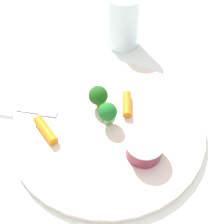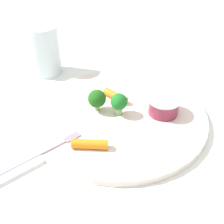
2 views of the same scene
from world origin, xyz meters
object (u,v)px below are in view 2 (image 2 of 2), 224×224
plate (119,116)px  carrot_stick_1 (90,144)px  broccoli_floret_1 (120,103)px  drinking_glass (44,50)px  broccoli_floret_0 (97,99)px  sauce_cup (164,106)px  carrot_stick_0 (116,96)px  fork (32,157)px

plate → carrot_stick_1: size_ratio=5.59×
broccoli_floret_1 → drinking_glass: bearing=-100.5°
broccoli_floret_0 → broccoli_floret_1: bearing=110.5°
sauce_cup → carrot_stick_0: 0.10m
carrot_stick_0 → broccoli_floret_1: bearing=44.8°
sauce_cup → broccoli_floret_1: bearing=-51.0°
carrot_stick_0 → fork: (0.20, -0.01, -0.01)m
sauce_cup → broccoli_floret_1: size_ratio=1.35×
plate → broccoli_floret_0: broccoli_floret_0 is taller
plate → drinking_glass: size_ratio=2.92×
broccoli_floret_0 → carrot_stick_1: size_ratio=0.73×
broccoli_floret_0 → fork: broccoli_floret_0 is taller
drinking_glass → plate: bearing=79.3°
plate → broccoli_floret_1: broccoli_floret_1 is taller
broccoli_floret_1 → drinking_glass: 0.24m
drinking_glass → carrot_stick_1: bearing=60.0°
broccoli_floret_0 → broccoli_floret_1: (-0.01, 0.04, 0.00)m
carrot_stick_0 → carrot_stick_1: (0.13, 0.05, 0.00)m
sauce_cup → drinking_glass: size_ratio=0.52×
plate → broccoli_floret_0: bearing=-69.6°
broccoli_floret_0 → broccoli_floret_1: same height
carrot_stick_1 → broccoli_floret_0: bearing=-147.7°
fork → carrot_stick_0: bearing=177.8°
plate → fork: bearing=-13.2°
carrot_stick_1 → broccoli_floret_1: bearing=-171.8°
carrot_stick_1 → drinking_glass: 0.29m
broccoli_floret_1 → drinking_glass: (-0.04, -0.23, 0.02)m
plate → broccoli_floret_1: (-0.00, 0.00, 0.03)m
carrot_stick_1 → drinking_glass: (-0.14, -0.25, 0.03)m
drinking_glass → fork: bearing=42.1°
carrot_stick_0 → broccoli_floret_0: bearing=-7.1°
broccoli_floret_1 → carrot_stick_1: size_ratio=0.73×
fork → drinking_glass: (-0.21, -0.19, 0.04)m
broccoli_floret_0 → carrot_stick_1: bearing=32.3°
broccoli_floret_0 → fork: 0.16m
sauce_cup → broccoli_floret_0: (0.06, -0.10, 0.01)m
broccoli_floret_1 → fork: broccoli_floret_1 is taller
plate → fork: fork is taller
plate → carrot_stick_0: size_ratio=6.14×
plate → fork: (0.17, -0.04, 0.01)m
sauce_cup → carrot_stick_1: size_ratio=0.99×
broccoli_floret_1 → carrot_stick_1: 0.10m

